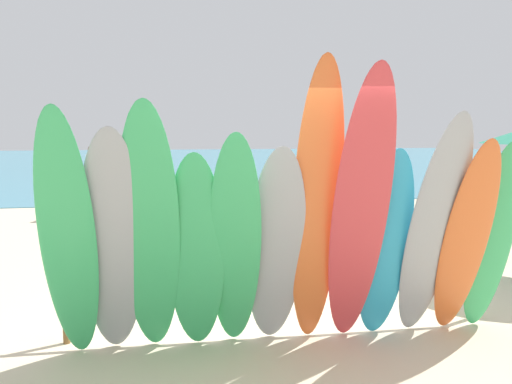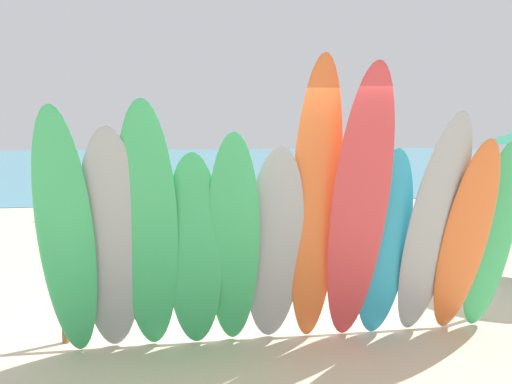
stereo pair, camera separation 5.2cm
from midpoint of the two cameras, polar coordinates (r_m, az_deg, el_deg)
name	(u,v)px [view 1 (the left image)]	position (r m, az deg, el deg)	size (l,w,h in m)	color
ground	(197,189)	(19.80, -6.16, 0.29)	(60.00, 60.00, 0.00)	beige
ocean_water	(180,162)	(35.83, -7.83, 3.08)	(60.00, 40.00, 0.02)	teal
surfboard_rack	(284,275)	(5.99, 2.61, -8.49)	(4.58, 0.07, 0.72)	brown
surfboard_green_0	(68,240)	(5.16, -18.93, -4.68)	(0.49, 0.07, 2.47)	#38B266
surfboard_grey_1	(113,246)	(5.23, -14.70, -5.36)	(0.57, 0.06, 2.30)	#999EA3
surfboard_green_2	(150,233)	(5.15, -11.07, -4.18)	(0.54, 0.06, 2.53)	#38B266
surfboard_green_3	(196,254)	(5.28, -6.42, -6.32)	(0.54, 0.07, 2.03)	#38B266
surfboard_green_4	(235,244)	(5.25, -2.45, -5.37)	(0.50, 0.08, 2.25)	#38B266
surfboard_grey_5	(276,248)	(5.41, 1.78, -5.70)	(0.57, 0.06, 2.08)	#999EA3
surfboard_orange_6	(317,207)	(5.33, 5.95, -1.54)	(0.48, 0.07, 2.88)	orange
surfboard_red_7	(360,213)	(5.32, 10.33, -2.08)	(0.55, 0.06, 2.87)	#D13D42
surfboard_teal_8	(385,246)	(5.70, 12.81, -5.37)	(0.52, 0.06, 2.03)	#289EC6
surfboard_grey_9	(434,229)	(5.77, 17.46, -3.63)	(0.56, 0.08, 2.43)	#999EA3
surfboard_orange_10	(466,240)	(5.96, 20.40, -4.63)	(0.49, 0.08, 2.18)	orange
surfboard_green_11	(492,238)	(6.27, 22.76, -4.35)	(0.50, 0.07, 2.09)	#38B266
beachgoer_midbeach	(300,192)	(11.21, 4.34, -0.01)	(0.51, 0.36, 1.51)	brown
beachgoer_by_water	(94,176)	(14.02, -16.34, 1.61)	(0.45, 0.62, 1.74)	brown
beach_chair_red	(483,232)	(10.04, 22.01, -3.76)	(0.63, 0.74, 0.84)	#B7B7BC
beach_chair_striped	(423,237)	(9.23, 16.51, -4.46)	(0.54, 0.71, 0.82)	#B7B7BC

